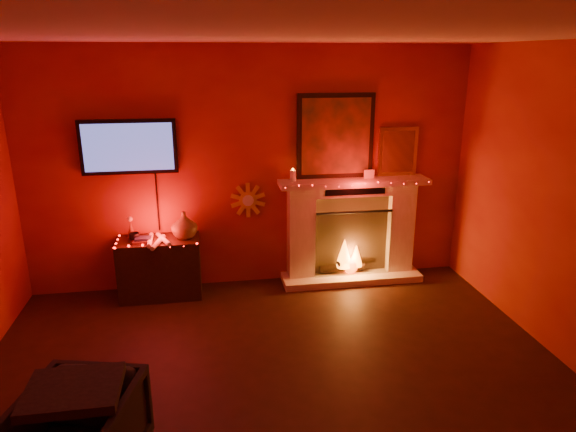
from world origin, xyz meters
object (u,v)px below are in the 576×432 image
object	(u,v)px
fireplace	(351,220)
console_table	(162,263)
tv	(129,147)
armchair	(82,432)
sunburst_clock	(248,200)

from	to	relation	value
fireplace	console_table	xyz separation A→B (m)	(-2.18, -0.13, -0.34)
tv	console_table	bearing A→B (deg)	-36.55
armchair	tv	bearing A→B (deg)	102.99
tv	console_table	xyz separation A→B (m)	(0.26, -0.19, -1.26)
console_table	fireplace	bearing A→B (deg)	3.42
sunburst_clock	console_table	world-z (taller)	sunburst_clock
console_table	armchair	world-z (taller)	console_table
armchair	fireplace	bearing A→B (deg)	61.29
tv	armchair	bearing A→B (deg)	-91.30
console_table	armchair	size ratio (longest dim) A/B	1.40
sunburst_clock	console_table	bearing A→B (deg)	-167.37
fireplace	sunburst_clock	size ratio (longest dim) A/B	5.45
tv	console_table	world-z (taller)	tv
fireplace	armchair	xyz separation A→B (m)	(-2.50, -2.68, -0.41)
sunburst_clock	armchair	xyz separation A→B (m)	(-1.31, -2.77, -0.69)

